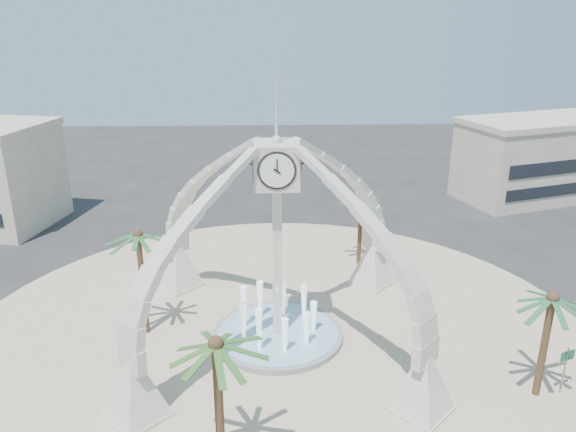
{
  "coord_description": "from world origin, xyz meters",
  "views": [
    {
      "loc": [
        -0.36,
        -30.09,
        18.95
      ],
      "look_at": [
        0.69,
        2.0,
        7.29
      ],
      "focal_mm": 35.0,
      "sensor_mm": 36.0,
      "label": 1
    }
  ],
  "objects_px": {
    "palm_south": "(216,346)",
    "palm_west": "(138,236)",
    "clock_tower": "(277,241)",
    "fountain": "(278,334)",
    "street_sign": "(566,361)",
    "palm_north": "(362,195)",
    "palm_east": "(553,299)"
  },
  "relations": [
    {
      "from": "palm_south",
      "to": "palm_west",
      "type": "bearing_deg",
      "value": 116.3
    },
    {
      "from": "clock_tower",
      "to": "palm_south",
      "type": "xyz_separation_m",
      "value": [
        -2.65,
        -10.38,
        -0.29
      ]
    },
    {
      "from": "fountain",
      "to": "street_sign",
      "type": "bearing_deg",
      "value": -21.77
    },
    {
      "from": "palm_north",
      "to": "street_sign",
      "type": "bearing_deg",
      "value": -63.81
    },
    {
      "from": "palm_east",
      "to": "palm_north",
      "type": "distance_m",
      "value": 18.02
    },
    {
      "from": "street_sign",
      "to": "fountain",
      "type": "bearing_deg",
      "value": 137.41
    },
    {
      "from": "clock_tower",
      "to": "palm_east",
      "type": "bearing_deg",
      "value": -23.74
    },
    {
      "from": "clock_tower",
      "to": "palm_north",
      "type": "relative_size",
      "value": 2.73
    },
    {
      "from": "palm_west",
      "to": "palm_east",
      "type": "bearing_deg",
      "value": -17.43
    },
    {
      "from": "palm_north",
      "to": "street_sign",
      "type": "distance_m",
      "value": 18.93
    },
    {
      "from": "fountain",
      "to": "palm_north",
      "type": "distance_m",
      "value": 13.75
    },
    {
      "from": "street_sign",
      "to": "palm_east",
      "type": "bearing_deg",
      "value": 160.02
    },
    {
      "from": "palm_east",
      "to": "palm_south",
      "type": "xyz_separation_m",
      "value": [
        -16.15,
        -4.45,
        0.55
      ]
    },
    {
      "from": "palm_east",
      "to": "palm_north",
      "type": "height_order",
      "value": "palm_north"
    },
    {
      "from": "palm_east",
      "to": "palm_west",
      "type": "xyz_separation_m",
      "value": [
        -21.71,
        6.82,
        0.88
      ]
    },
    {
      "from": "fountain",
      "to": "palm_east",
      "type": "distance_m",
      "value": 15.7
    },
    {
      "from": "palm_west",
      "to": "street_sign",
      "type": "xyz_separation_m",
      "value": [
        23.03,
        -6.8,
        -4.54
      ]
    },
    {
      "from": "palm_west",
      "to": "palm_north",
      "type": "bearing_deg",
      "value": 33.53
    },
    {
      "from": "palm_east",
      "to": "palm_north",
      "type": "bearing_deg",
      "value": 112.4
    },
    {
      "from": "palm_east",
      "to": "palm_north",
      "type": "relative_size",
      "value": 0.99
    },
    {
      "from": "palm_west",
      "to": "palm_south",
      "type": "relative_size",
      "value": 1.04
    },
    {
      "from": "palm_east",
      "to": "palm_south",
      "type": "bearing_deg",
      "value": -164.6
    },
    {
      "from": "street_sign",
      "to": "palm_west",
      "type": "bearing_deg",
      "value": 142.74
    },
    {
      "from": "palm_south",
      "to": "clock_tower",
      "type": "bearing_deg",
      "value": 75.7
    },
    {
      "from": "fountain",
      "to": "palm_west",
      "type": "relative_size",
      "value": 1.08
    },
    {
      "from": "palm_south",
      "to": "street_sign",
      "type": "bearing_deg",
      "value": 14.34
    },
    {
      "from": "palm_east",
      "to": "fountain",
      "type": "bearing_deg",
      "value": 156.26
    },
    {
      "from": "clock_tower",
      "to": "palm_north",
      "type": "bearing_deg",
      "value": 58.24
    },
    {
      "from": "clock_tower",
      "to": "street_sign",
      "type": "height_order",
      "value": "clock_tower"
    },
    {
      "from": "palm_east",
      "to": "palm_north",
      "type": "xyz_separation_m",
      "value": [
        -6.86,
        16.66,
        0.13
      ]
    },
    {
      "from": "clock_tower",
      "to": "palm_south",
      "type": "relative_size",
      "value": 2.53
    },
    {
      "from": "clock_tower",
      "to": "fountain",
      "type": "bearing_deg",
      "value": 90.0
    }
  ]
}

